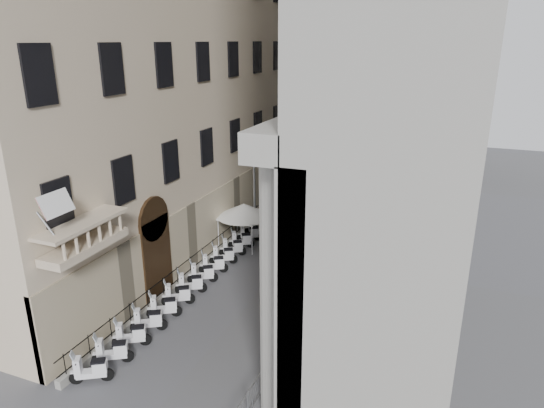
% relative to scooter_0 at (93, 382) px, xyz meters
% --- Properties ---
extents(far_building, '(22.00, 10.00, 30.00)m').
position_rel_scooter_0_xyz_m(far_building, '(3.34, 43.11, 15.00)').
color(far_building, '#B6B3AC').
rests_on(far_building, ground).
extents(iron_fence, '(0.30, 28.00, 1.40)m').
position_rel_scooter_0_xyz_m(iron_fence, '(-0.96, 13.11, 0.00)').
color(iron_fence, black).
rests_on(iron_fence, ground).
extents(blue_awning, '(1.60, 3.00, 3.00)m').
position_rel_scooter_0_xyz_m(blue_awning, '(7.49, 21.11, 0.00)').
color(blue_awning, navy).
rests_on(blue_awning, ground).
extents(flag, '(1.00, 1.40, 8.20)m').
position_rel_scooter_0_xyz_m(flag, '(-0.66, 0.11, 0.00)').
color(flag, '#9E0C11').
rests_on(flag, ground).
extents(scooter_0, '(1.49, 1.20, 1.50)m').
position_rel_scooter_0_xyz_m(scooter_0, '(0.00, 0.00, 0.00)').
color(scooter_0, white).
rests_on(scooter_0, ground).
extents(scooter_1, '(1.49, 1.20, 1.50)m').
position_rel_scooter_0_xyz_m(scooter_1, '(0.00, 1.31, 0.00)').
color(scooter_1, white).
rests_on(scooter_1, ground).
extents(scooter_2, '(1.49, 1.20, 1.50)m').
position_rel_scooter_0_xyz_m(scooter_2, '(0.00, 2.61, 0.00)').
color(scooter_2, white).
rests_on(scooter_2, ground).
extents(scooter_3, '(1.49, 1.20, 1.50)m').
position_rel_scooter_0_xyz_m(scooter_3, '(0.00, 3.92, 0.00)').
color(scooter_3, white).
rests_on(scooter_3, ground).
extents(scooter_4, '(1.49, 1.20, 1.50)m').
position_rel_scooter_0_xyz_m(scooter_4, '(0.00, 5.23, 0.00)').
color(scooter_4, white).
rests_on(scooter_4, ground).
extents(scooter_5, '(1.49, 1.20, 1.50)m').
position_rel_scooter_0_xyz_m(scooter_5, '(0.00, 6.54, 0.00)').
color(scooter_5, white).
rests_on(scooter_5, ground).
extents(scooter_6, '(1.49, 1.20, 1.50)m').
position_rel_scooter_0_xyz_m(scooter_6, '(0.00, 7.84, 0.00)').
color(scooter_6, white).
rests_on(scooter_6, ground).
extents(scooter_7, '(1.49, 1.20, 1.50)m').
position_rel_scooter_0_xyz_m(scooter_7, '(0.00, 9.15, 0.00)').
color(scooter_7, white).
rests_on(scooter_7, ground).
extents(scooter_8, '(1.49, 1.20, 1.50)m').
position_rel_scooter_0_xyz_m(scooter_8, '(0.00, 10.46, 0.00)').
color(scooter_8, white).
rests_on(scooter_8, ground).
extents(scooter_9, '(1.49, 1.20, 1.50)m').
position_rel_scooter_0_xyz_m(scooter_9, '(0.00, 11.76, 0.00)').
color(scooter_9, white).
rests_on(scooter_9, ground).
extents(scooter_10, '(1.49, 1.20, 1.50)m').
position_rel_scooter_0_xyz_m(scooter_10, '(0.00, 13.07, 0.00)').
color(scooter_10, white).
rests_on(scooter_10, ground).
extents(scooter_11, '(1.49, 1.20, 1.50)m').
position_rel_scooter_0_xyz_m(scooter_11, '(0.00, 14.38, 0.00)').
color(scooter_11, white).
rests_on(scooter_11, ground).
extents(scooter_12, '(1.49, 1.20, 1.50)m').
position_rel_scooter_0_xyz_m(scooter_12, '(0.00, 15.68, 0.00)').
color(scooter_12, white).
rests_on(scooter_12, ground).
extents(scooter_13, '(1.49, 1.20, 1.50)m').
position_rel_scooter_0_xyz_m(scooter_13, '(0.00, 16.99, 0.00)').
color(scooter_13, white).
rests_on(scooter_13, ground).
extents(scooter_14, '(1.49, 1.20, 1.50)m').
position_rel_scooter_0_xyz_m(scooter_14, '(0.00, 18.30, 0.00)').
color(scooter_14, white).
rests_on(scooter_14, ground).
extents(scooter_15, '(1.49, 1.20, 1.50)m').
position_rel_scooter_0_xyz_m(scooter_15, '(0.00, 19.61, 0.00)').
color(scooter_15, white).
rests_on(scooter_15, ground).
extents(barrier_1, '(0.60, 2.40, 1.10)m').
position_rel_scooter_0_xyz_m(barrier_1, '(6.66, 1.81, 0.00)').
color(barrier_1, '#A1A4A8').
rests_on(barrier_1, ground).
extents(barrier_2, '(0.60, 2.40, 1.10)m').
position_rel_scooter_0_xyz_m(barrier_2, '(6.66, 4.31, 0.00)').
color(barrier_2, '#A1A4A8').
rests_on(barrier_2, ground).
extents(barrier_3, '(0.60, 2.40, 1.10)m').
position_rel_scooter_0_xyz_m(barrier_3, '(6.66, 6.81, 0.00)').
color(barrier_3, '#A1A4A8').
rests_on(barrier_3, ground).
extents(barrier_4, '(0.60, 2.40, 1.10)m').
position_rel_scooter_0_xyz_m(barrier_4, '(6.66, 9.31, 0.00)').
color(barrier_4, '#A1A4A8').
rests_on(barrier_4, ground).
extents(barrier_5, '(0.60, 2.40, 1.10)m').
position_rel_scooter_0_xyz_m(barrier_5, '(6.66, 11.81, 0.00)').
color(barrier_5, '#A1A4A8').
rests_on(barrier_5, ground).
extents(security_tent, '(3.59, 3.59, 2.92)m').
position_rel_scooter_0_xyz_m(security_tent, '(-0.17, 15.11, 2.44)').
color(security_tent, white).
rests_on(security_tent, ground).
extents(street_lamp, '(2.37, 0.55, 7.28)m').
position_rel_scooter_0_xyz_m(street_lamp, '(0.31, 16.44, 4.29)').
color(street_lamp, gray).
rests_on(street_lamp, ground).
extents(info_kiosk, '(0.26, 0.76, 1.60)m').
position_rel_scooter_0_xyz_m(info_kiosk, '(0.85, 18.36, 0.81)').
color(info_kiosk, black).
rests_on(info_kiosk, ground).
extents(pedestrian_a, '(0.75, 0.60, 1.78)m').
position_rel_scooter_0_xyz_m(pedestrian_a, '(2.99, 17.56, 0.89)').
color(pedestrian_a, black).
rests_on(pedestrian_a, ground).
extents(pedestrian_b, '(0.94, 0.74, 1.88)m').
position_rel_scooter_0_xyz_m(pedestrian_b, '(5.31, 27.38, 0.94)').
color(pedestrian_b, black).
rests_on(pedestrian_b, ground).
extents(pedestrian_c, '(0.92, 0.84, 1.58)m').
position_rel_scooter_0_xyz_m(pedestrian_c, '(2.87, 30.81, 0.79)').
color(pedestrian_c, black).
rests_on(pedestrian_c, ground).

